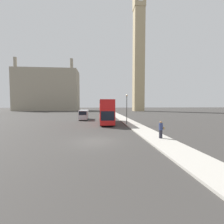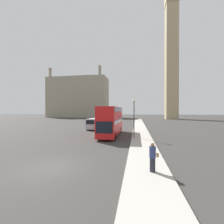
% 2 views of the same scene
% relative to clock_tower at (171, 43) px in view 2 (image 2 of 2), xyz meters
% --- Properties ---
extents(ground_plane, '(300.00, 300.00, 0.00)m').
position_rel_clock_tower_xyz_m(ground_plane, '(-21.58, -64.23, -35.62)').
color(ground_plane, '#383533').
extents(sidewalk_strip, '(2.76, 120.00, 0.15)m').
position_rel_clock_tower_xyz_m(sidewalk_strip, '(-15.20, -64.23, -35.55)').
color(sidewalk_strip, '#ADA89E').
rests_on(sidewalk_strip, ground_plane).
extents(clock_tower, '(5.75, 5.92, 69.62)m').
position_rel_clock_tower_xyz_m(clock_tower, '(0.00, 0.00, 0.00)').
color(clock_tower, tan).
rests_on(clock_tower, ground_plane).
extents(building_block_distant, '(34.50, 13.77, 28.54)m').
position_rel_clock_tower_xyz_m(building_block_distant, '(-50.53, 11.62, -23.89)').
color(building_block_distant, '#9E937F').
rests_on(building_block_distant, ground_plane).
extents(red_double_decker_bus, '(2.46, 10.14, 4.42)m').
position_rel_clock_tower_xyz_m(red_double_decker_bus, '(-19.83, -50.51, -33.16)').
color(red_double_decker_bus, red).
rests_on(red_double_decker_bus, ground_plane).
extents(white_van, '(1.94, 5.33, 2.25)m').
position_rel_clock_tower_xyz_m(white_van, '(-24.71, -43.35, -34.41)').
color(white_van, '#B2B7BC').
rests_on(white_van, ground_plane).
extents(pedestrian, '(0.55, 0.39, 1.77)m').
position_rel_clock_tower_xyz_m(pedestrian, '(-14.90, -64.17, -34.59)').
color(pedestrian, '#23232D').
rests_on(pedestrian, sidewalk_strip).
extents(street_lamp, '(0.36, 0.36, 5.23)m').
position_rel_clock_tower_xyz_m(street_lamp, '(-16.25, -52.59, -31.99)').
color(street_lamp, '#2D332D').
rests_on(street_lamp, sidewalk_strip).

